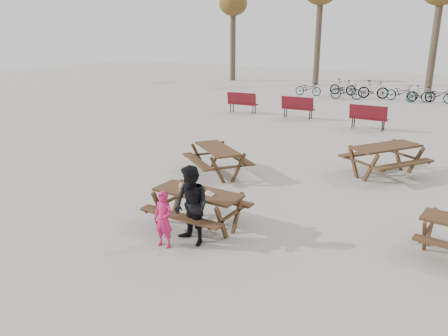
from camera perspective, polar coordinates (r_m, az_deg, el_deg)
The scene contains 12 objects.
ground at distance 9.03m, azimuth -3.37°, elevation -7.68°, with size 80.00×80.00×0.00m, color gray.
main_picnic_table at distance 8.80m, azimuth -3.44°, elevation -4.22°, with size 1.80×1.45×0.78m.
food_tray at distance 8.53m, azimuth -1.97°, elevation -3.43°, with size 0.18×0.11×0.04m, color white.
bread_roll at distance 8.52m, azimuth -1.97°, elevation -3.16°, with size 0.14×0.06×0.05m, color tan.
soda_bottle at distance 8.76m, azimuth -5.69°, elevation -2.57°, with size 0.07×0.07×0.17m.
child at distance 8.11m, azimuth -7.91°, elevation -6.67°, with size 0.39×0.26×1.08m, color #C81957.
adult at distance 8.09m, azimuth -4.28°, elevation -4.94°, with size 0.73×0.57×1.51m, color black.
picnic_table_north at distance 12.13m, azimuth -0.85°, elevation 0.90°, with size 1.79×1.44×0.77m, color #362013, non-canonical shape.
picnic_table_far at distance 12.84m, azimuth 20.26°, elevation 0.92°, with size 1.98×1.59×0.85m, color #362013, non-canonical shape.
park_bench_row at distance 19.67m, azimuth 15.09°, elevation 7.06°, with size 12.21×1.33×1.03m.
bicycle_row at distance 27.75m, azimuth 19.03°, elevation 9.48°, with size 9.06×2.44×1.07m.
fallen_leaves at distance 10.80m, azimuth 6.47°, elevation -3.45°, with size 11.00×11.00×0.01m, color gold, non-canonical shape.
Camera 1 is at (4.75, -6.67, 3.81)m, focal length 35.00 mm.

